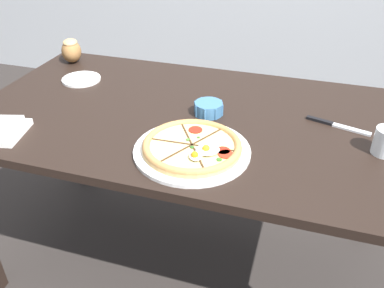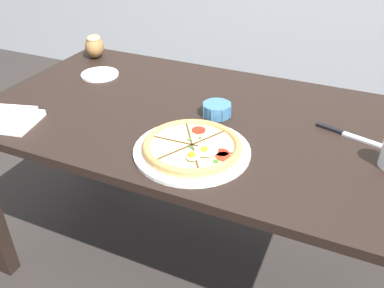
# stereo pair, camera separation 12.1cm
# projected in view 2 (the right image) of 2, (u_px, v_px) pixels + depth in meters

# --- Properties ---
(ground_plane) EXTENTS (12.00, 12.00, 0.00)m
(ground_plane) POSITION_uv_depth(u_px,v_px,m) (196.00, 259.00, 1.83)
(ground_plane) COLOR #2D2826
(dining_table) EXTENTS (1.54, 0.87, 0.74)m
(dining_table) POSITION_uv_depth(u_px,v_px,m) (197.00, 136.00, 1.48)
(dining_table) COLOR black
(dining_table) RESTS_ON ground_plane
(pizza) EXTENTS (0.35, 0.35, 0.05)m
(pizza) POSITION_uv_depth(u_px,v_px,m) (192.00, 147.00, 1.22)
(pizza) COLOR white
(pizza) RESTS_ON dining_table
(ramekin_bowl) EXTENTS (0.11, 0.11, 0.04)m
(ramekin_bowl) POSITION_uv_depth(u_px,v_px,m) (217.00, 109.00, 1.41)
(ramekin_bowl) COLOR teal
(ramekin_bowl) RESTS_ON dining_table
(napkin_folded) EXTENTS (0.21, 0.19, 0.04)m
(napkin_folded) POSITION_uv_depth(u_px,v_px,m) (9.00, 119.00, 1.37)
(napkin_folded) COLOR white
(napkin_folded) RESTS_ON dining_table
(bread_piece_near) EXTENTS (0.13, 0.14, 0.10)m
(bread_piece_near) POSITION_uv_depth(u_px,v_px,m) (94.00, 46.00, 1.88)
(bread_piece_near) COLOR olive
(bread_piece_near) RESTS_ON dining_table
(knife_main) EXTENTS (0.21, 0.08, 0.01)m
(knife_main) POSITION_uv_depth(u_px,v_px,m) (347.00, 134.00, 1.31)
(knife_main) COLOR silver
(knife_main) RESTS_ON dining_table
(side_saucer) EXTENTS (0.16, 0.16, 0.01)m
(side_saucer) POSITION_uv_depth(u_px,v_px,m) (100.00, 74.00, 1.72)
(side_saucer) COLOR white
(side_saucer) RESTS_ON dining_table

